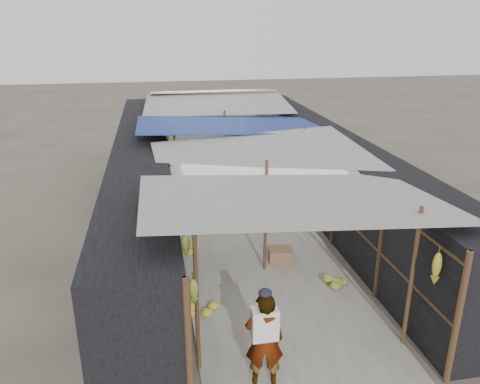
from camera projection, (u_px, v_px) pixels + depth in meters
ground at (305, 355)px, 7.95m from camera, size 80.00×80.00×0.00m
aisle_slab at (238, 212)px, 13.96m from camera, size 3.60×16.00×0.02m
stall_left at (143, 181)px, 13.12m from camera, size 1.40×15.00×2.30m
stall_right at (326, 170)px, 14.03m from camera, size 1.40×15.00×2.30m
crate_near at (249, 214)px, 13.41m from camera, size 0.54×0.46×0.29m
crate_mid at (281, 255)px, 11.03m from camera, size 0.61×0.52×0.33m
crate_back at (214, 197)px, 14.78m from camera, size 0.44×0.38×0.26m
black_basin at (261, 186)px, 15.94m from camera, size 0.59×0.59×0.18m
vendor_elderly at (264, 340)px, 7.07m from camera, size 0.65×0.48×1.62m
shopper_blue at (229, 182)px, 14.32m from camera, size 0.82×0.72×1.44m
vendor_seated at (267, 162)px, 17.30m from camera, size 0.44×0.64×0.90m
market_canopy at (237, 130)px, 13.45m from camera, size 5.62×15.20×2.77m
hanging_bananas at (237, 154)px, 13.88m from camera, size 3.96×14.24×0.77m
floor_bananas at (222, 203)px, 14.25m from camera, size 3.90×10.50×0.32m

